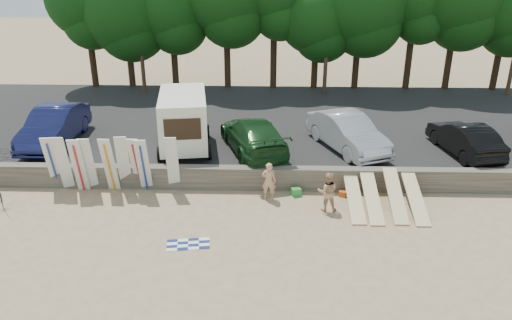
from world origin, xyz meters
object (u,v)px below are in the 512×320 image
object	(u,v)px
car_0	(54,126)
car_3	(465,138)
box_trailer	(183,119)
car_1	(253,135)
cooler	(296,192)
car_2	(348,132)
beachgoer_b	(327,192)
beachgoer_a	(269,181)

from	to	relation	value
car_0	car_3	xyz separation A→B (m)	(19.59, -0.79, -0.14)
box_trailer	car_1	bearing A→B (deg)	-11.51
car_0	car_3	world-z (taller)	car_0
cooler	car_1	bearing A→B (deg)	100.28
box_trailer	car_2	distance (m)	7.78
car_3	cooler	world-z (taller)	car_3
beachgoer_b	cooler	world-z (taller)	beachgoer_b
car_3	car_1	bearing A→B (deg)	-10.97
car_0	box_trailer	bearing A→B (deg)	-5.88
car_1	beachgoer_b	bearing A→B (deg)	105.97
car_0	beachgoer_b	size ratio (longest dim) A/B	3.32
car_3	cooler	bearing A→B (deg)	11.09
box_trailer	car_2	bearing A→B (deg)	-7.07
beachgoer_b	cooler	size ratio (longest dim) A/B	4.28
beachgoer_a	car_3	bearing A→B (deg)	-154.43
car_2	beachgoer_a	size ratio (longest dim) A/B	3.18
car_0	car_1	size ratio (longest dim) A/B	0.99
box_trailer	beachgoer_b	xyz separation A→B (m)	(6.35, -4.62, -1.39)
box_trailer	car_3	distance (m)	13.14
box_trailer	beachgoer_b	world-z (taller)	box_trailer
box_trailer	beachgoer_a	distance (m)	5.67
car_0	car_2	bearing A→B (deg)	-2.15
car_2	car_0	bearing A→B (deg)	155.09
car_0	beachgoer_a	xyz separation A→B (m)	(10.52, -4.32, -0.78)
box_trailer	beachgoer_b	distance (m)	7.97
car_0	beachgoer_b	xyz separation A→B (m)	(12.82, -5.22, -0.78)
car_0	cooler	xyz separation A→B (m)	(11.67, -3.97, -1.43)
box_trailer	beachgoer_b	bearing A→B (deg)	-44.73
car_0	car_1	distance (m)	9.79
car_0	car_2	world-z (taller)	car_0
box_trailer	car_0	bearing A→B (deg)	166.07
car_0	car_3	bearing A→B (deg)	-2.93
car_0	car_1	world-z (taller)	car_0
box_trailer	beachgoer_a	size ratio (longest dim) A/B	2.77
car_2	cooler	bearing A→B (deg)	-148.83
cooler	car_0	bearing A→B (deg)	140.77
car_2	beachgoer_b	size ratio (longest dim) A/B	3.17
car_2	beachgoer_b	world-z (taller)	car_2
box_trailer	cooler	bearing A→B (deg)	-41.67
car_1	car_2	world-z (taller)	car_2
car_3	beachgoer_b	size ratio (longest dim) A/B	2.80
car_1	car_0	bearing A→B (deg)	-22.93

